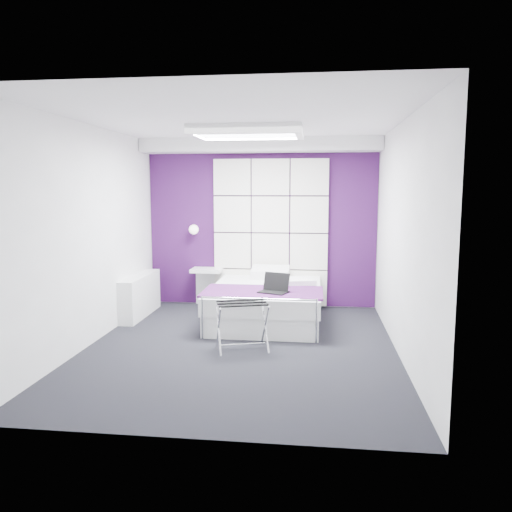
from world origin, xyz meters
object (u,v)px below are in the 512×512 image
at_px(radiator, 140,295).
at_px(nightstand, 207,270).
at_px(bed, 266,302).
at_px(laptop, 274,288).
at_px(luggage_rack, 242,326).
at_px(wall_lamp, 194,229).

height_order(radiator, nightstand, nightstand).
height_order(bed, laptop, laptop).
height_order(bed, luggage_rack, bed).
bearing_deg(nightstand, wall_lamp, 168.93).
bearing_deg(nightstand, laptop, -48.86).
bearing_deg(laptop, radiator, -176.14).
bearing_deg(radiator, laptop, -17.16).
distance_m(radiator, nightstand, 1.14).
relative_size(bed, luggage_rack, 3.32).
bearing_deg(wall_lamp, laptop, -45.12).
distance_m(wall_lamp, nightstand, 0.67).
relative_size(luggage_rack, laptop, 1.60).
bearing_deg(radiator, luggage_rack, -38.67).
bearing_deg(bed, nightstand, 141.32).
xyz_separation_m(luggage_rack, laptop, (0.30, 0.75, 0.31)).
xyz_separation_m(radiator, laptop, (2.02, -0.62, 0.29)).
relative_size(wall_lamp, laptop, 0.43).
bearing_deg(radiator, bed, -3.10).
height_order(radiator, bed, bed).
height_order(nightstand, luggage_rack, nightstand).
distance_m(nightstand, laptop, 1.78).
distance_m(bed, nightstand, 1.35).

